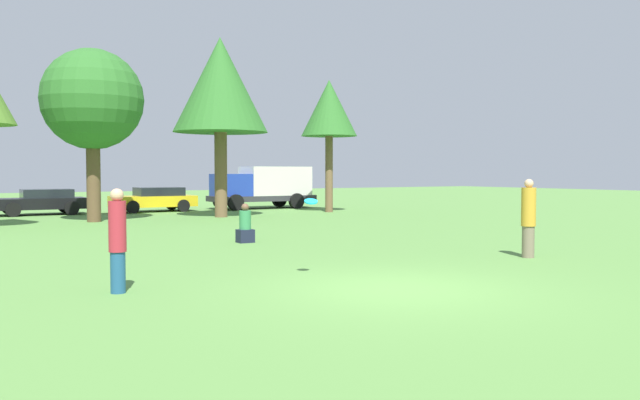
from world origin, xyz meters
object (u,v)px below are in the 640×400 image
Objects in this scene: tree_4 at (329,110)px; parked_car_black at (42,201)px; person_catcher at (528,218)px; tree_2 at (92,101)px; bystander_sitting at (245,227)px; person_thrower at (118,239)px; tree_3 at (220,86)px; delivery_truck_blue at (263,186)px; parked_car_yellow at (155,199)px; frisbee at (311,201)px.

tree_4 is 14.41m from parked_car_black.
tree_2 reaches higher than person_catcher.
person_thrower is at bearing -130.71° from bystander_sitting.
tree_4 reaches higher than person_catcher.
bystander_sitting is (5.06, 5.88, -0.43)m from person_thrower.
tree_4 reaches higher than parked_car_black.
tree_3 reaches higher than delivery_truck_blue.
tree_2 is (-1.90, 10.22, 4.41)m from bystander_sitting.
person_thrower is at bearing 0.00° from person_catcher.
parked_car_yellow is at bearing 52.33° from tree_2.
bystander_sitting is at bearing -132.09° from tree_4.
person_thrower is 0.30× the size of delivery_truck_blue.
tree_4 is (6.07, 0.56, -0.68)m from tree_3.
person_thrower is 0.43× the size of parked_car_black.
delivery_truck_blue is (4.02, 21.71, 0.33)m from person_catcher.
tree_3 is at bearing 103.92° from parked_car_yellow.
person_catcher is 22.09m from delivery_truck_blue.
parked_car_black is at bearing -2.97° from parked_car_yellow.
tree_2 is at bearing -66.38° from person_catcher.
bystander_sitting is at bearing -109.37° from tree_3.
tree_4 is 6.19m from delivery_truck_blue.
frisbee reaches higher than parked_car_yellow.
frisbee is 22.27m from parked_car_black.
frisbee is 16.82m from tree_2.
parked_car_yellow is 6.05m from delivery_truck_blue.
person_catcher reaches higher than parked_car_yellow.
tree_2 is 7.22m from parked_car_black.
frisbee is at bearing 1.59° from person_catcher.
person_catcher reaches higher than frisbee.
tree_4 is 1.13× the size of delivery_truck_blue.
tree_3 is 1.93× the size of parked_car_yellow.
tree_3 is (8.60, 15.97, 4.92)m from person_thrower.
delivery_truck_blue is (-1.34, 4.65, -3.87)m from tree_4.
tree_3 is at bearing -84.22° from person_catcher.
frisbee is 0.24× the size of bystander_sitting.
bystander_sitting is at bearing 101.51° from parked_car_black.
person_catcher reaches higher than bystander_sitting.
person_thrower is 21.94m from parked_car_black.
person_catcher is 18.17m from tree_2.
parked_car_black is (-1.44, 22.21, -0.80)m from frisbee.
delivery_truck_blue reaches higher than bystander_sitting.
frisbee is at bearing 80.92° from parked_car_yellow.
parked_car_black is at bearing 157.15° from tree_4.
frisbee is at bearing 94.56° from parked_car_black.
parked_car_yellow is (2.26, 15.61, 0.19)m from bystander_sitting.
tree_4 is (5.36, 17.07, 4.20)m from person_catcher.
parked_car_black is at bearing 87.94° from person_thrower.
delivery_truck_blue is (4.73, 5.21, -4.54)m from tree_3.
frisbee is 0.07× the size of parked_car_black.
person_catcher is 23.53m from parked_car_black.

